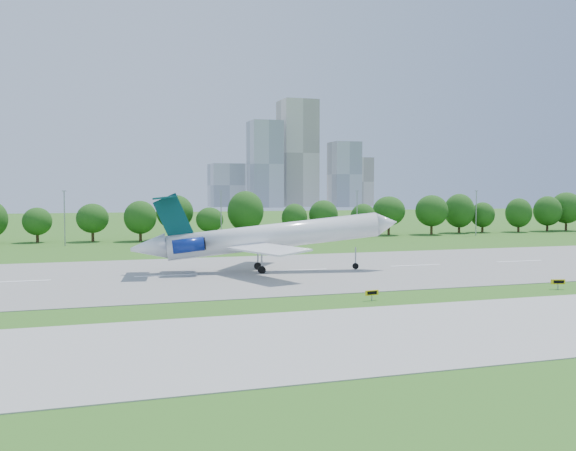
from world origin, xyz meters
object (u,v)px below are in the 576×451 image
object	(u,v)px
taxi_sign_left	(372,293)
service_vehicle_a	(243,242)
airliner	(260,237)
service_vehicle_b	(182,243)

from	to	relation	value
taxi_sign_left	service_vehicle_a	size ratio (longest dim) A/B	0.48
airliner	service_vehicle_a	size ratio (longest dim) A/B	11.73
airliner	taxi_sign_left	bearing A→B (deg)	-71.28
airliner	taxi_sign_left	distance (m)	28.71
service_vehicle_a	service_vehicle_b	world-z (taller)	service_vehicle_b
service_vehicle_b	taxi_sign_left	bearing A→B (deg)	-162.98
taxi_sign_left	airliner	bearing A→B (deg)	92.95
service_vehicle_a	service_vehicle_b	xyz separation A→B (m)	(-13.78, 0.73, 0.06)
service_vehicle_b	service_vehicle_a	bearing A→B (deg)	-82.98
airliner	taxi_sign_left	world-z (taller)	airliner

